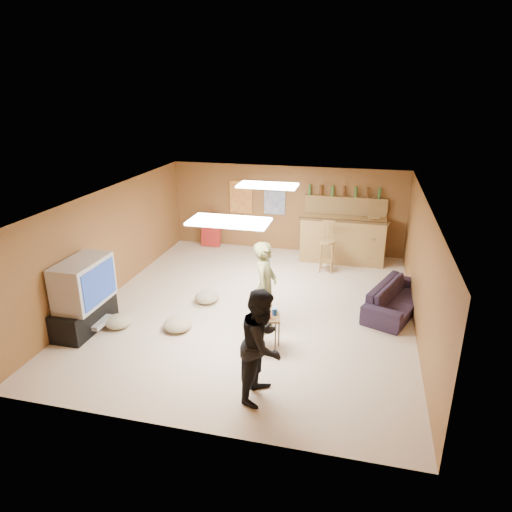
% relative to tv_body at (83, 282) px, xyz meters
% --- Properties ---
extents(ground, '(7.00, 7.00, 0.00)m').
position_rel_tv_body_xyz_m(ground, '(2.65, 1.50, -0.90)').
color(ground, beige).
rests_on(ground, ground).
extents(ceiling, '(6.00, 7.00, 0.02)m').
position_rel_tv_body_xyz_m(ceiling, '(2.65, 1.50, 1.30)').
color(ceiling, silver).
rests_on(ceiling, ground).
extents(wall_back, '(6.00, 0.02, 2.20)m').
position_rel_tv_body_xyz_m(wall_back, '(2.65, 5.00, 0.20)').
color(wall_back, brown).
rests_on(wall_back, ground).
extents(wall_front, '(6.00, 0.02, 2.20)m').
position_rel_tv_body_xyz_m(wall_front, '(2.65, -2.00, 0.20)').
color(wall_front, brown).
rests_on(wall_front, ground).
extents(wall_left, '(0.02, 7.00, 2.20)m').
position_rel_tv_body_xyz_m(wall_left, '(-0.35, 1.50, 0.20)').
color(wall_left, brown).
rests_on(wall_left, ground).
extents(wall_right, '(0.02, 7.00, 2.20)m').
position_rel_tv_body_xyz_m(wall_right, '(5.65, 1.50, 0.20)').
color(wall_right, brown).
rests_on(wall_right, ground).
extents(tv_stand, '(0.55, 1.30, 0.50)m').
position_rel_tv_body_xyz_m(tv_stand, '(-0.07, 0.00, -0.65)').
color(tv_stand, black).
rests_on(tv_stand, ground).
extents(dvd_box, '(0.35, 0.50, 0.08)m').
position_rel_tv_body_xyz_m(dvd_box, '(0.15, 0.00, -0.75)').
color(dvd_box, '#B2B2B7').
rests_on(dvd_box, tv_stand).
extents(tv_body, '(0.60, 1.10, 0.80)m').
position_rel_tv_body_xyz_m(tv_body, '(0.00, 0.00, 0.00)').
color(tv_body, '#B2B2B7').
rests_on(tv_body, tv_stand).
extents(tv_screen, '(0.02, 0.95, 0.65)m').
position_rel_tv_body_xyz_m(tv_screen, '(0.31, 0.00, 0.00)').
color(tv_screen, navy).
rests_on(tv_screen, tv_body).
extents(bar_counter, '(2.00, 0.60, 1.10)m').
position_rel_tv_body_xyz_m(bar_counter, '(4.15, 4.45, -0.35)').
color(bar_counter, olive).
rests_on(bar_counter, ground).
extents(bar_lip, '(2.10, 0.12, 0.05)m').
position_rel_tv_body_xyz_m(bar_lip, '(4.15, 4.20, 0.20)').
color(bar_lip, '#402B14').
rests_on(bar_lip, bar_counter).
extents(bar_shelf, '(2.00, 0.18, 0.05)m').
position_rel_tv_body_xyz_m(bar_shelf, '(4.15, 4.90, 0.60)').
color(bar_shelf, olive).
rests_on(bar_shelf, bar_backing).
extents(bar_backing, '(2.00, 0.14, 0.60)m').
position_rel_tv_body_xyz_m(bar_backing, '(4.15, 4.92, 0.30)').
color(bar_backing, olive).
rests_on(bar_backing, bar_counter).
extents(poster_left, '(0.60, 0.03, 0.85)m').
position_rel_tv_body_xyz_m(poster_left, '(1.45, 4.96, 0.45)').
color(poster_left, '#BF3F26').
rests_on(poster_left, wall_back).
extents(poster_right, '(0.55, 0.03, 0.80)m').
position_rel_tv_body_xyz_m(poster_right, '(2.35, 4.96, 0.45)').
color(poster_right, '#334C99').
rests_on(poster_right, wall_back).
extents(folding_chair_stack, '(0.50, 0.26, 0.91)m').
position_rel_tv_body_xyz_m(folding_chair_stack, '(0.65, 4.80, -0.45)').
color(folding_chair_stack, red).
rests_on(folding_chair_stack, ground).
extents(ceiling_panel_front, '(1.20, 0.60, 0.04)m').
position_rel_tv_body_xyz_m(ceiling_panel_front, '(2.65, 0.00, 1.27)').
color(ceiling_panel_front, white).
rests_on(ceiling_panel_front, ceiling).
extents(ceiling_panel_back, '(1.20, 0.60, 0.04)m').
position_rel_tv_body_xyz_m(ceiling_panel_back, '(2.65, 2.70, 1.27)').
color(ceiling_panel_back, white).
rests_on(ceiling_panel_back, ceiling).
extents(person_olive, '(0.40, 0.61, 1.64)m').
position_rel_tv_body_xyz_m(person_olive, '(3.05, 0.72, -0.08)').
color(person_olive, olive).
rests_on(person_olive, ground).
extents(person_black, '(0.71, 0.86, 1.61)m').
position_rel_tv_body_xyz_m(person_black, '(3.41, -1.08, -0.09)').
color(person_black, black).
rests_on(person_black, ground).
extents(sofa, '(1.35, 1.99, 0.54)m').
position_rel_tv_body_xyz_m(sofa, '(5.35, 1.99, -0.63)').
color(sofa, black).
rests_on(sofa, ground).
extents(tray_table, '(0.54, 0.47, 0.61)m').
position_rel_tv_body_xyz_m(tray_table, '(3.20, 0.06, -0.60)').
color(tray_table, '#402B14').
rests_on(tray_table, ground).
extents(cup_red_near, '(0.10, 0.10, 0.11)m').
position_rel_tv_body_xyz_m(cup_red_near, '(3.06, 0.09, -0.23)').
color(cup_red_near, red).
rests_on(cup_red_near, tray_table).
extents(cup_red_far, '(0.09, 0.09, 0.10)m').
position_rel_tv_body_xyz_m(cup_red_far, '(3.27, 0.01, -0.24)').
color(cup_red_far, red).
rests_on(cup_red_far, tray_table).
extents(cup_blue, '(0.09, 0.09, 0.12)m').
position_rel_tv_body_xyz_m(cup_blue, '(3.33, 0.15, -0.23)').
color(cup_blue, navy).
rests_on(cup_blue, tray_table).
extents(bar_stool_left, '(0.52, 0.52, 1.28)m').
position_rel_tv_body_xyz_m(bar_stool_left, '(3.84, 3.71, -0.26)').
color(bar_stool_left, olive).
rests_on(bar_stool_left, ground).
extents(bar_stool_right, '(0.35, 0.35, 1.10)m').
position_rel_tv_body_xyz_m(bar_stool_right, '(4.84, 4.30, -0.35)').
color(bar_stool_right, olive).
rests_on(bar_stool_right, ground).
extents(cushion_near_tv, '(0.62, 0.62, 0.23)m').
position_rel_tv_body_xyz_m(cushion_near_tv, '(1.56, 0.32, -0.79)').
color(cushion_near_tv, tan).
rests_on(cushion_near_tv, ground).
extents(cushion_mid, '(0.61, 0.61, 0.22)m').
position_rel_tv_body_xyz_m(cushion_mid, '(1.69, 1.50, -0.79)').
color(cushion_mid, tan).
rests_on(cushion_mid, ground).
extents(cushion_far, '(0.61, 0.61, 0.22)m').
position_rel_tv_body_xyz_m(cushion_far, '(0.48, 0.17, -0.79)').
color(cushion_far, tan).
rests_on(cushion_far, ground).
extents(bottle_row, '(1.76, 0.08, 0.26)m').
position_rel_tv_body_xyz_m(bottle_row, '(4.09, 4.88, 0.75)').
color(bottle_row, '#3F7233').
rests_on(bottle_row, bar_shelf).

